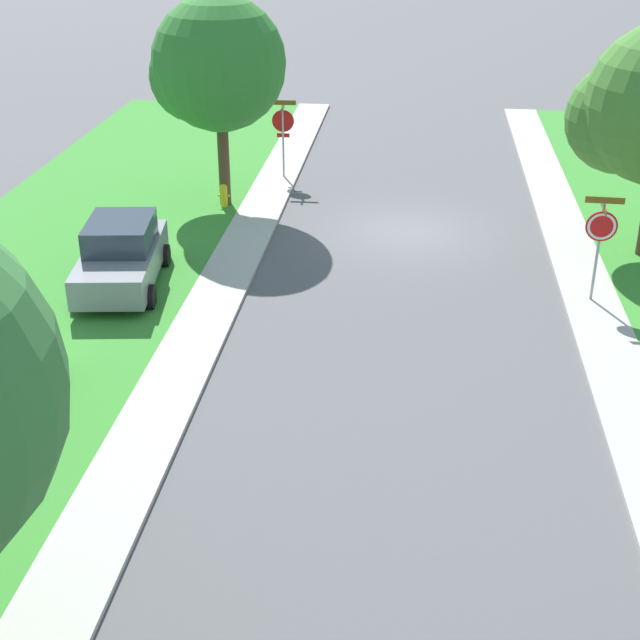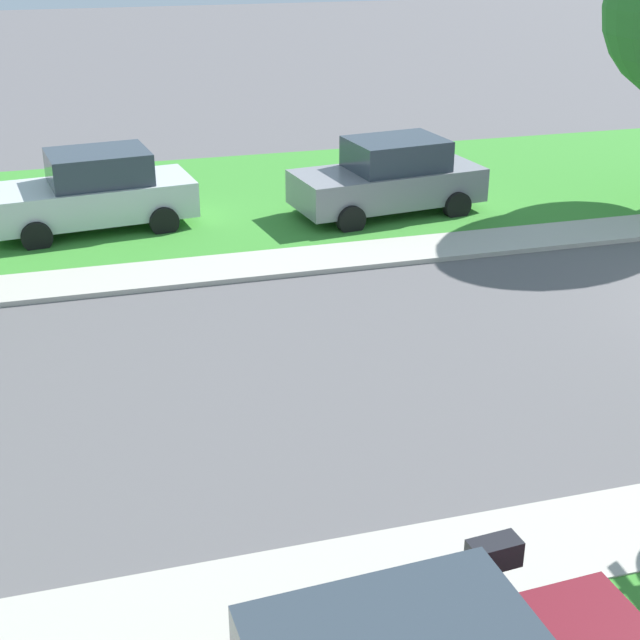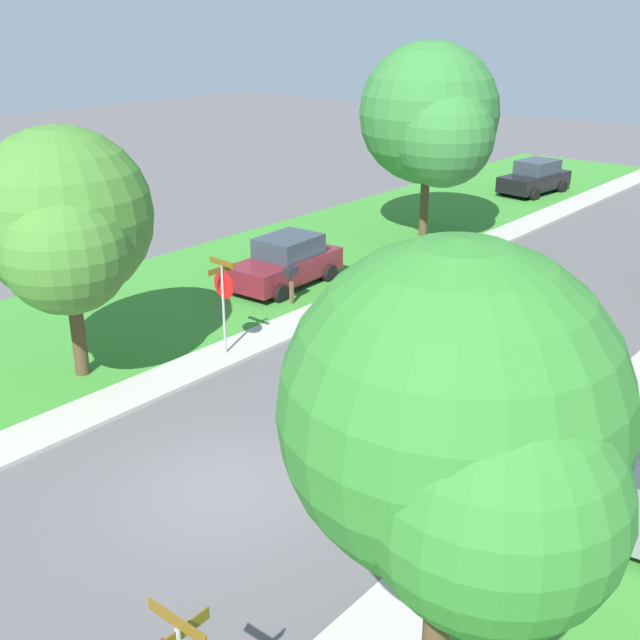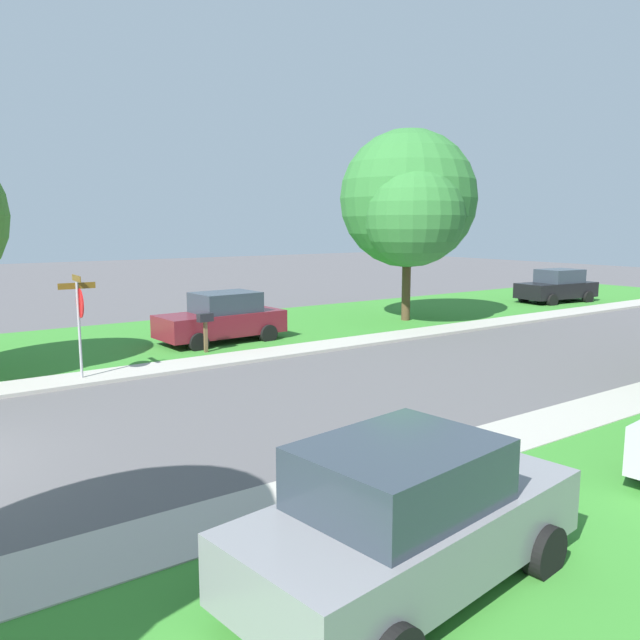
# 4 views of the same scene
# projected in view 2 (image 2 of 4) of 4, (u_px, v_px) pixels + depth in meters

# --- Properties ---
(sidewalk_east) EXTENTS (1.40, 56.00, 0.10)m
(sidewalk_east) POSITION_uv_depth(u_px,v_px,m) (73.00, 284.00, 17.08)
(sidewalk_east) COLOR #ADA89E
(sidewalk_east) RESTS_ON ground
(lawn_east) EXTENTS (8.00, 56.00, 0.08)m
(lawn_east) POSITION_uv_depth(u_px,v_px,m) (66.00, 212.00, 21.21)
(lawn_east) COLOR #38842D
(lawn_east) RESTS_ON ground
(sidewalk_west) EXTENTS (1.40, 56.00, 0.10)m
(sidewalk_west) POSITION_uv_depth(u_px,v_px,m) (107.00, 631.00, 8.84)
(sidewalk_west) COLOR #ADA89E
(sidewalk_west) RESTS_ON ground
(car_silver_driveway_right) EXTENTS (2.41, 4.48, 1.76)m
(car_silver_driveway_right) POSITION_uv_depth(u_px,v_px,m) (94.00, 192.00, 19.74)
(car_silver_driveway_right) COLOR silver
(car_silver_driveway_right) RESTS_ON ground
(car_grey_behind_trees) EXTENTS (2.45, 4.49, 1.76)m
(car_grey_behind_trees) POSITION_uv_depth(u_px,v_px,m) (389.00, 178.00, 20.78)
(car_grey_behind_trees) COLOR gray
(car_grey_behind_trees) RESTS_ON ground
(mailbox) EXTENTS (0.28, 0.50, 1.31)m
(mailbox) POSITION_uv_depth(u_px,v_px,m) (492.00, 568.00, 8.22)
(mailbox) COLOR brown
(mailbox) RESTS_ON ground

